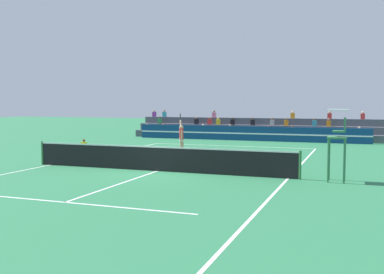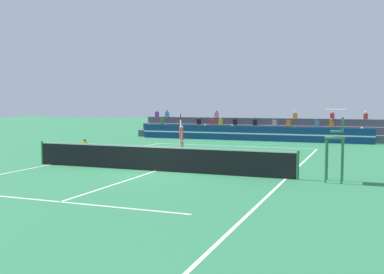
# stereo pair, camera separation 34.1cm
# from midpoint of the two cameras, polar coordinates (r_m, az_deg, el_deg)

# --- Properties ---
(ground_plane) EXTENTS (120.00, 120.00, 0.00)m
(ground_plane) POSITION_cam_midpoint_polar(r_m,az_deg,el_deg) (19.23, -4.11, -4.33)
(ground_plane) COLOR #2D7A4C
(court_lines) EXTENTS (11.10, 23.90, 0.01)m
(court_lines) POSITION_cam_midpoint_polar(r_m,az_deg,el_deg) (19.23, -4.11, -4.32)
(court_lines) COLOR white
(court_lines) RESTS_ON ground
(tennis_net) EXTENTS (12.00, 0.10, 1.10)m
(tennis_net) POSITION_cam_midpoint_polar(r_m,az_deg,el_deg) (19.16, -4.12, -2.73)
(tennis_net) COLOR #2D6B38
(tennis_net) RESTS_ON ground
(sponsor_banner_wall) EXTENTS (18.00, 0.26, 1.10)m
(sponsor_banner_wall) POSITION_cam_midpoint_polar(r_m,az_deg,el_deg) (34.81, 7.60, 0.44)
(sponsor_banner_wall) COLOR navy
(sponsor_banner_wall) RESTS_ON ground
(bleacher_stand) EXTENTS (20.14, 2.85, 2.28)m
(bleacher_stand) POSITION_cam_midpoint_polar(r_m,az_deg,el_deg) (37.27, 8.50, 0.84)
(bleacher_stand) COLOR #4C515B
(bleacher_stand) RESTS_ON ground
(umpire_chair) EXTENTS (0.76, 0.84, 2.67)m
(umpire_chair) POSITION_cam_midpoint_polar(r_m,az_deg,el_deg) (17.25, 18.37, 0.20)
(umpire_chair) COLOR #337047
(umpire_chair) RESTS_ON ground
(ball_kid_courtside) EXTENTS (0.30, 0.36, 0.84)m
(ball_kid_courtside) POSITION_cam_midpoint_polar(r_m,az_deg,el_deg) (26.42, -13.10, -1.34)
(ball_kid_courtside) COLOR black
(ball_kid_courtside) RESTS_ON ground
(tennis_player) EXTENTS (0.58, 1.09, 2.41)m
(tennis_player) POSITION_cam_midpoint_polar(r_m,az_deg,el_deg) (23.95, -0.94, -0.24)
(tennis_player) COLOR tan
(tennis_player) RESTS_ON ground
(tennis_ball) EXTENTS (0.07, 0.07, 0.07)m
(tennis_ball) POSITION_cam_midpoint_polar(r_m,az_deg,el_deg) (25.09, 11.01, -2.29)
(tennis_ball) COLOR #C6DB33
(tennis_ball) RESTS_ON ground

